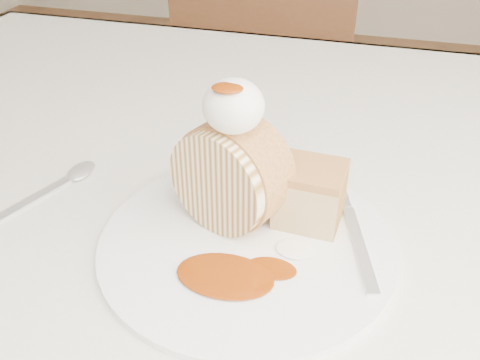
# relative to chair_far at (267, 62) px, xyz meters

# --- Properties ---
(table) EXTENTS (1.40, 0.90, 0.75)m
(table) POSITION_rel_chair_far_xyz_m (0.17, -0.80, 0.11)
(table) COLOR silver
(table) RESTS_ON ground
(chair_far) EXTENTS (0.48, 0.48, 0.97)m
(chair_far) POSITION_rel_chair_far_xyz_m (0.00, 0.00, 0.00)
(chair_far) COLOR brown
(chair_far) RESTS_ON ground
(plate) EXTENTS (0.31, 0.31, 0.01)m
(plate) POSITION_rel_chair_far_xyz_m (0.21, -0.99, 0.20)
(plate) COLOR white
(plate) RESTS_ON table
(roulade_slice) EXTENTS (0.12, 0.10, 0.11)m
(roulade_slice) POSITION_rel_chair_far_xyz_m (0.18, -0.96, 0.26)
(roulade_slice) COLOR beige
(roulade_slice) RESTS_ON plate
(cake_chunk) EXTENTS (0.07, 0.06, 0.05)m
(cake_chunk) POSITION_rel_chair_far_xyz_m (0.26, -0.94, 0.23)
(cake_chunk) COLOR #C7814B
(cake_chunk) RESTS_ON plate
(whipped_cream) EXTENTS (0.06, 0.06, 0.05)m
(whipped_cream) POSITION_rel_chair_far_xyz_m (0.19, -0.97, 0.34)
(whipped_cream) COLOR white
(whipped_cream) RESTS_ON roulade_slice
(caramel_drizzle) EXTENTS (0.03, 0.02, 0.01)m
(caramel_drizzle) POSITION_rel_chair_far_xyz_m (0.19, -0.98, 0.37)
(caramel_drizzle) COLOR #7A2B05
(caramel_drizzle) RESTS_ON whipped_cream
(caramel_pool) EXTENTS (0.10, 0.07, 0.00)m
(caramel_pool) POSITION_rel_chair_far_xyz_m (0.20, -1.05, 0.21)
(caramel_pool) COLOR #7A2B05
(caramel_pool) RESTS_ON plate
(fork) EXTENTS (0.07, 0.18, 0.00)m
(fork) POSITION_rel_chair_far_xyz_m (0.32, -0.97, 0.21)
(fork) COLOR silver
(fork) RESTS_ON plate
(spoon) EXTENTS (0.08, 0.16, 0.00)m
(spoon) POSITION_rel_chair_far_xyz_m (-0.05, -1.00, 0.20)
(spoon) COLOR silver
(spoon) RESTS_ON table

